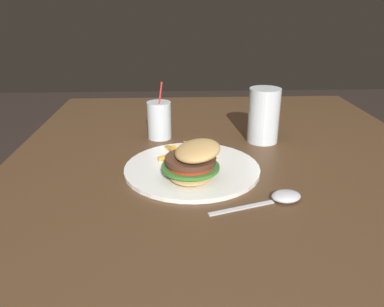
{
  "coord_description": "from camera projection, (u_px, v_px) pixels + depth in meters",
  "views": [
    {
      "loc": [
        0.74,
        -0.12,
        1.09
      ],
      "look_at": [
        -0.06,
        -0.09,
        0.76
      ],
      "focal_mm": 35.0,
      "sensor_mm": 36.0,
      "label": 1
    }
  ],
  "objects": [
    {
      "name": "dining_table",
      "position": [
        231.0,
        215.0,
        0.87
      ],
      "size": [
        1.55,
        1.11,
        0.72
      ],
      "color": "#4C331E",
      "rests_on": "ground_plane"
    },
    {
      "name": "meal_plate_near",
      "position": [
        192.0,
        165.0,
        0.85
      ],
      "size": [
        0.32,
        0.32,
        0.1
      ],
      "color": "white",
      "rests_on": "dining_table"
    },
    {
      "name": "spoon",
      "position": [
        283.0,
        197.0,
        0.75
      ],
      "size": [
        0.09,
        0.19,
        0.02
      ],
      "rotation": [
        0.0,
        0.0,
        1.89
      ],
      "color": "silver",
      "rests_on": "dining_table"
    },
    {
      "name": "beer_glass",
      "position": [
        264.0,
        117.0,
        1.04
      ],
      "size": [
        0.09,
        0.09,
        0.15
      ],
      "color": "silver",
      "rests_on": "dining_table"
    },
    {
      "name": "juice_glass",
      "position": [
        159.0,
        121.0,
        1.07
      ],
      "size": [
        0.07,
        0.07,
        0.17
      ],
      "color": "silver",
      "rests_on": "dining_table"
    }
  ]
}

